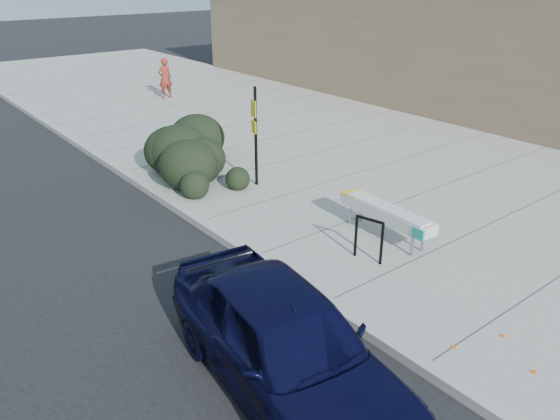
{
  "coord_description": "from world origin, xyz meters",
  "views": [
    {
      "loc": [
        -5.35,
        -5.43,
        5.19
      ],
      "look_at": [
        0.5,
        1.89,
        1.0
      ],
      "focal_mm": 35.0,
      "sensor_mm": 36.0,
      "label": 1
    }
  ],
  "objects_px": {
    "bench": "(386,213)",
    "sign_post": "(255,130)",
    "pedestrian": "(165,78)",
    "bike_rack": "(369,235)",
    "sedan_navy": "(285,341)"
  },
  "relations": [
    {
      "from": "bench",
      "to": "pedestrian",
      "type": "bearing_deg",
      "value": 81.9
    },
    {
      "from": "bench",
      "to": "sign_post",
      "type": "relative_size",
      "value": 0.91
    },
    {
      "from": "pedestrian",
      "to": "sign_post",
      "type": "bearing_deg",
      "value": 73.05
    },
    {
      "from": "bench",
      "to": "pedestrian",
      "type": "relative_size",
      "value": 1.38
    },
    {
      "from": "bench",
      "to": "sign_post",
      "type": "height_order",
      "value": "sign_post"
    },
    {
      "from": "bench",
      "to": "pedestrian",
      "type": "distance_m",
      "value": 14.69
    },
    {
      "from": "bike_rack",
      "to": "sign_post",
      "type": "height_order",
      "value": "sign_post"
    },
    {
      "from": "pedestrian",
      "to": "bench",
      "type": "bearing_deg",
      "value": 78.46
    },
    {
      "from": "bench",
      "to": "sedan_navy",
      "type": "height_order",
      "value": "sedan_navy"
    },
    {
      "from": "sign_post",
      "to": "pedestrian",
      "type": "bearing_deg",
      "value": 88.29
    },
    {
      "from": "bench",
      "to": "sign_post",
      "type": "xyz_separation_m",
      "value": [
        -0.29,
        4.0,
        0.87
      ]
    },
    {
      "from": "sedan_navy",
      "to": "pedestrian",
      "type": "bearing_deg",
      "value": 74.65
    },
    {
      "from": "bench",
      "to": "bike_rack",
      "type": "bearing_deg",
      "value": -153.19
    },
    {
      "from": "sedan_navy",
      "to": "bench",
      "type": "bearing_deg",
      "value": 32.65
    },
    {
      "from": "sign_post",
      "to": "sedan_navy",
      "type": "height_order",
      "value": "sign_post"
    }
  ]
}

